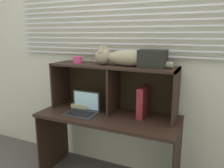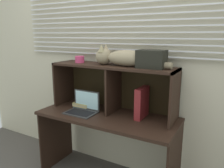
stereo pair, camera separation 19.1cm
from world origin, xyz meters
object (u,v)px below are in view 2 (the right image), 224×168
at_px(cat, 122,58).
at_px(book_stack, 85,104).
at_px(laptop, 83,108).
at_px(small_basket, 80,59).
at_px(storage_box, 152,59).
at_px(binder_upright, 142,103).

relative_size(cat, book_stack, 3.60).
relative_size(cat, laptop, 2.48).
bearing_deg(small_basket, laptop, -48.09).
xyz_separation_m(cat, small_basket, (-0.50, 0.00, -0.04)).
xyz_separation_m(cat, storage_box, (0.30, 0.00, 0.00)).
xyz_separation_m(binder_upright, small_basket, (-0.72, 0.00, 0.37)).
distance_m(cat, book_stack, 0.69).
bearing_deg(laptop, small_basket, 131.91).
bearing_deg(binder_upright, cat, 180.00).
relative_size(cat, small_basket, 7.88).
height_order(cat, small_basket, cat).
distance_m(binder_upright, storage_box, 0.42).
xyz_separation_m(cat, book_stack, (-0.44, 0.00, -0.53)).
distance_m(book_stack, storage_box, 0.92).
bearing_deg(cat, laptop, -155.88).
xyz_separation_m(binder_upright, book_stack, (-0.66, 0.00, -0.12)).
relative_size(binder_upright, storage_box, 1.19).
bearing_deg(storage_box, binder_upright, 180.00).
distance_m(cat, laptop, 0.65).
bearing_deg(book_stack, laptop, -60.95).
bearing_deg(binder_upright, small_basket, 180.00).
relative_size(book_stack, storage_box, 0.86).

